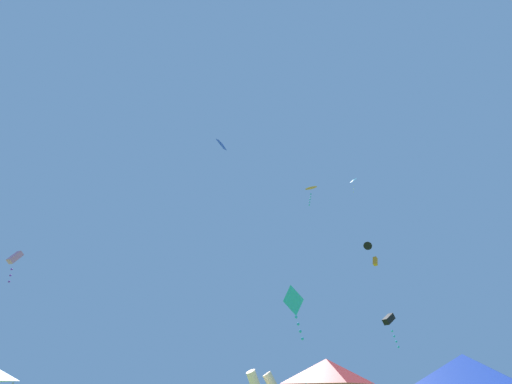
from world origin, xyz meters
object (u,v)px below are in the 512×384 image
kite_pink_box (15,258)px  kite_black_delta (368,246)px  kite_cyan_delta (353,180)px  kite_blue_diamond (222,144)px  canopy_tent_blue (466,370)px  canopy_tent_red (327,371)px  kite_orange_delta (311,188)px  kite_black_box (389,320)px  kite_cyan_diamond (294,303)px  kite_orange_box (375,261)px

kite_pink_box → kite_black_delta: 32.58m
kite_cyan_delta → kite_blue_diamond: bearing=-167.8°
canopy_tent_blue → kite_pink_box: (-25.01, 21.19, 9.69)m
canopy_tent_red → kite_pink_box: bearing=143.6°
canopy_tent_blue → kite_cyan_delta: 28.96m
kite_cyan_delta → canopy_tent_blue: bearing=-111.0°
canopy_tent_red → kite_black_delta: (10.15, 14.06, 11.61)m
kite_blue_diamond → kite_orange_delta: size_ratio=0.75×
canopy_tent_blue → kite_black_box: bearing=67.5°
canopy_tent_red → kite_cyan_diamond: size_ratio=0.95×
kite_pink_box → kite_cyan_delta: size_ratio=1.61×
canopy_tent_red → kite_pink_box: (-22.28, 16.43, 9.52)m
kite_pink_box → kite_orange_delta: kite_orange_delta is taller
kite_orange_box → kite_black_box: bearing=30.8°
kite_blue_diamond → kite_orange_box: bearing=-1.8°
kite_black_box → kite_pink_box: (-31.72, 5.03, 5.32)m
kite_orange_delta → kite_black_box: bearing=27.7°
kite_blue_diamond → kite_orange_delta: kite_blue_diamond is taller
kite_black_box → kite_cyan_diamond: (-8.59, -3.42, 0.30)m
canopy_tent_blue → kite_orange_delta: kite_orange_delta is taller
kite_black_box → kite_orange_delta: (-6.64, -3.49, 9.68)m
kite_pink_box → kite_orange_box: kite_pink_box is taller
kite_pink_box → kite_cyan_delta: bearing=-2.8°
kite_pink_box → kite_cyan_diamond: kite_pink_box is taller
kite_black_box → kite_cyan_diamond: 9.25m
kite_black_box → kite_pink_box: bearing=171.0°
kite_orange_delta → kite_cyan_diamond: kite_orange_delta is taller
kite_black_box → kite_blue_diamond: bearing=179.1°
canopy_tent_blue → kite_black_box: size_ratio=1.08×
kite_orange_box → canopy_tent_red: bearing=-129.1°
kite_black_box → kite_orange_box: 4.81m
canopy_tent_blue → canopy_tent_red: (-2.73, 4.77, 0.17)m
kite_black_delta → kite_blue_diamond: (-14.84, -2.44, 8.99)m
kite_blue_diamond → kite_orange_box: (13.77, -0.43, -11.61)m
kite_black_box → canopy_tent_red: bearing=-129.6°
kite_blue_diamond → kite_orange_box: kite_blue_diamond is taller
kite_orange_box → kite_cyan_diamond: (-8.23, -3.21, -4.49)m
canopy_tent_blue → kite_pink_box: kite_pink_box is taller
kite_orange_delta → canopy_tent_red: bearing=-109.5°
kite_black_box → kite_cyan_delta: 15.95m
kite_orange_box → kite_cyan_diamond: bearing=-158.7°
canopy_tent_blue → kite_orange_box: 19.46m
canopy_tent_red → kite_cyan_diamond: 9.20m
kite_black_box → kite_black_delta: bearing=75.0°
canopy_tent_blue → kite_orange_delta: bearing=89.7°
kite_orange_box → kite_orange_delta: 8.60m
kite_orange_box → kite_blue_diamond: bearing=178.2°
kite_pink_box → kite_blue_diamond: size_ratio=2.11×
canopy_tent_blue → kite_orange_delta: 18.93m
kite_orange_delta → kite_orange_box: bearing=27.5°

